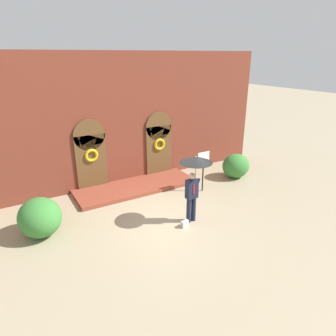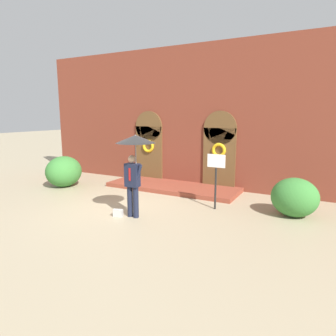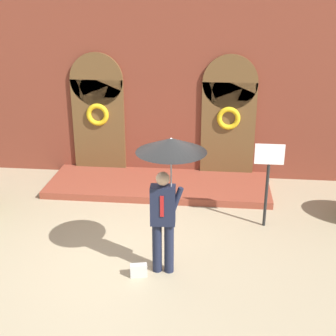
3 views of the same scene
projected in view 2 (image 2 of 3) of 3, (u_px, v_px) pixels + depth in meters
ground_plane at (127, 210)px, 9.20m from camera, size 80.00×80.00×0.00m
building_facade at (185, 120)px, 12.33m from camera, size 14.00×2.30×5.60m
person_with_umbrella at (135, 151)px, 8.25m from camera, size 1.10×1.10×2.36m
handbag at (118, 213)px, 8.62m from camera, size 0.30×0.18×0.22m
sign_post at (216, 172)px, 9.15m from camera, size 0.56×0.06×1.72m
shrub_left at (64, 171)px, 12.17m from camera, size 1.33×1.50×1.24m
shrub_right at (295, 197)px, 8.58m from camera, size 1.32×1.13×1.13m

